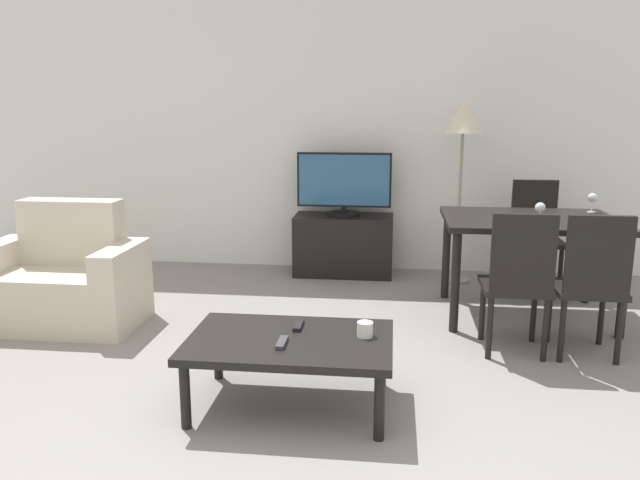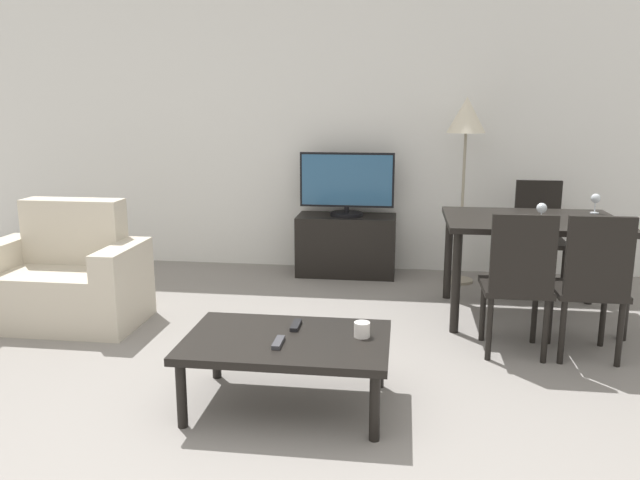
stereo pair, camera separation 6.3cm
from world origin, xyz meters
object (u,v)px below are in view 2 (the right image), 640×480
at_px(tv, 347,184).
at_px(dining_chair_near, 518,279).
at_px(floor_lamp, 466,124).
at_px(cup_white_near, 362,330).
at_px(tv_stand, 346,245).
at_px(dining_chair_far, 538,231).
at_px(remote_primary, 296,325).
at_px(armchair, 66,280).
at_px(coffee_table, 287,345).
at_px(remote_secondary, 278,342).
at_px(wine_glass_left, 596,200).
at_px(dining_table, 531,231).
at_px(dining_chair_near_right, 592,281).
at_px(wine_glass_center, 542,210).

xyz_separation_m(tv, dining_chair_near, (1.19, -1.75, -0.33)).
relative_size(floor_lamp, cup_white_near, 19.68).
bearing_deg(tv_stand, dining_chair_far, -8.55).
height_order(tv_stand, remote_primary, tv_stand).
bearing_deg(armchair, floor_lamp, 26.41).
relative_size(armchair, coffee_table, 1.05).
height_order(dining_chair_far, remote_primary, dining_chair_far).
relative_size(armchair, floor_lamp, 0.68).
distance_m(tv_stand, remote_secondary, 2.67).
height_order(coffee_table, wine_glass_left, wine_glass_left).
bearing_deg(remote_primary, dining_table, 44.50).
height_order(tv_stand, dining_chair_far, dining_chair_far).
height_order(armchair, dining_table, armchair).
bearing_deg(tv_stand, cup_white_near, -82.97).
relative_size(dining_chair_near, cup_white_near, 11.21).
bearing_deg(dining_chair_near, remote_primary, -151.77).
height_order(tv_stand, remote_secondary, tv_stand).
height_order(armchair, dining_chair_near_right, dining_chair_near_right).
xyz_separation_m(tv_stand, dining_chair_near, (1.19, -1.75, 0.22)).
relative_size(dining_chair_near_right, remote_primary, 5.98).
xyz_separation_m(armchair, remote_primary, (1.79, -0.88, 0.07)).
height_order(coffee_table, wine_glass_center, wine_glass_center).
bearing_deg(tv_stand, dining_chair_near_right, -47.45).
bearing_deg(tv, dining_chair_near, -55.79).
xyz_separation_m(dining_table, wine_glass_center, (0.01, -0.25, 0.19)).
xyz_separation_m(tv_stand, floor_lamp, (1.00, -0.13, 1.08)).
xyz_separation_m(floor_lamp, wine_glass_center, (0.41, -1.12, -0.52)).
distance_m(dining_table, wine_glass_center, 0.31).
xyz_separation_m(dining_chair_near, remote_secondary, (-1.28, -0.91, -0.12)).
bearing_deg(wine_glass_left, tv, 158.88).
relative_size(armchair, dining_chair_near, 1.20).
bearing_deg(tv_stand, armchair, -140.10).
xyz_separation_m(dining_chair_far, wine_glass_left, (0.28, -0.49, 0.34)).
bearing_deg(wine_glass_center, cup_white_near, -130.91).
distance_m(armchair, tv, 2.45).
bearing_deg(remote_primary, cup_white_near, -14.66).
height_order(tv_stand, dining_table, dining_table).
xyz_separation_m(coffee_table, remote_secondary, (-0.02, -0.09, 0.05)).
bearing_deg(remote_primary, tv, 88.98).
distance_m(armchair, dining_chair_near_right, 3.46).
height_order(dining_chair_near, floor_lamp, floor_lamp).
xyz_separation_m(dining_table, remote_secondary, (-1.49, -1.67, -0.26)).
distance_m(tv_stand, wine_glass_left, 2.10).
relative_size(floor_lamp, remote_primary, 10.50).
relative_size(tv, wine_glass_center, 5.71).
bearing_deg(cup_white_near, tv, 97.04).
bearing_deg(dining_chair_far, dining_table, -105.50).
bearing_deg(cup_white_near, dining_chair_near, 40.58).
distance_m(coffee_table, cup_white_near, 0.39).
bearing_deg(wine_glass_center, tv_stand, 138.51).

